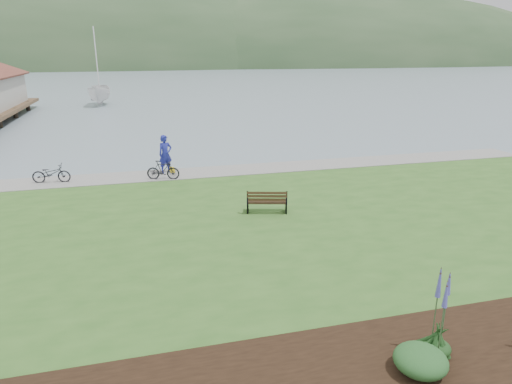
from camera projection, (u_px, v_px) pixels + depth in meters
ground at (278, 223)px, 17.87m from camera, size 600.00×600.00×0.00m
lawn at (295, 238)px, 15.97m from camera, size 34.00×20.00×0.40m
shoreline_path at (239, 170)px, 24.11m from camera, size 34.00×2.20×0.03m
far_hillside at (197, 67)px, 179.57m from camera, size 580.00×80.00×38.00m
park_bench at (267, 201)px, 17.67m from camera, size 1.66×1.02×0.96m
person at (165, 151)px, 23.24m from camera, size 0.99×0.83×2.31m
bicycle_a at (51, 173)px, 21.69m from camera, size 0.84×1.83×0.92m
bicycle_b at (163, 170)px, 22.23m from camera, size 0.86×1.65×0.96m
sailboat at (101, 105)px, 55.47m from camera, size 11.56×11.75×28.95m
pannier at (172, 170)px, 23.51m from camera, size 0.26×0.33×0.31m
echium_4 at (440, 316)px, 9.24m from camera, size 0.62×0.62×2.33m
shrub_0 at (421, 360)px, 8.89m from camera, size 1.05×1.05×0.53m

